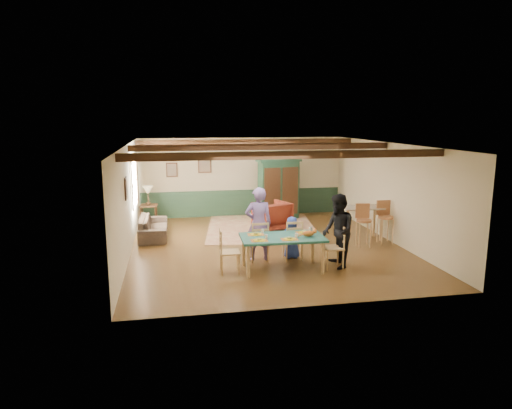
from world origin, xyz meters
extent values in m
plane|color=#4E3115|center=(0.00, 0.00, 0.00)|extent=(8.00, 8.00, 0.00)
cube|color=beige|center=(0.00, 4.00, 1.35)|extent=(7.00, 0.02, 2.70)
cube|color=beige|center=(-3.50, 0.00, 1.35)|extent=(0.02, 8.00, 2.70)
cube|color=beige|center=(3.50, 0.00, 1.35)|extent=(0.02, 8.00, 2.70)
cube|color=beige|center=(0.00, 0.00, 2.70)|extent=(7.00, 8.00, 0.02)
cube|color=#1D3624|center=(0.00, 3.98, 0.45)|extent=(6.95, 0.03, 0.90)
cube|color=black|center=(0.00, -2.30, 2.61)|extent=(6.95, 0.16, 0.16)
cube|color=black|center=(0.00, 0.40, 2.61)|extent=(6.95, 0.16, 0.16)
cube|color=black|center=(0.00, 3.00, 2.61)|extent=(6.95, 0.16, 0.16)
imported|color=#775C9E|center=(-0.43, -1.11, 0.88)|extent=(0.66, 0.44, 1.77)
imported|color=black|center=(1.24, -1.98, 0.85)|extent=(0.67, 0.84, 1.69)
imported|color=#2943A5|center=(0.39, -1.13, 0.51)|extent=(0.51, 0.34, 1.03)
cube|color=beige|center=(0.28, 2.06, 0.01)|extent=(3.78, 4.31, 0.01)
cube|color=#153625|center=(1.10, 3.26, 1.02)|extent=(1.50, 0.77, 2.03)
imported|color=#511610|center=(0.54, 1.72, 0.44)|extent=(1.24, 1.25, 0.87)
imported|color=#342920|center=(-2.98, 1.57, 0.29)|extent=(0.78, 1.97, 0.57)
camera|label=1|loc=(-2.43, -11.47, 3.37)|focal=32.00mm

